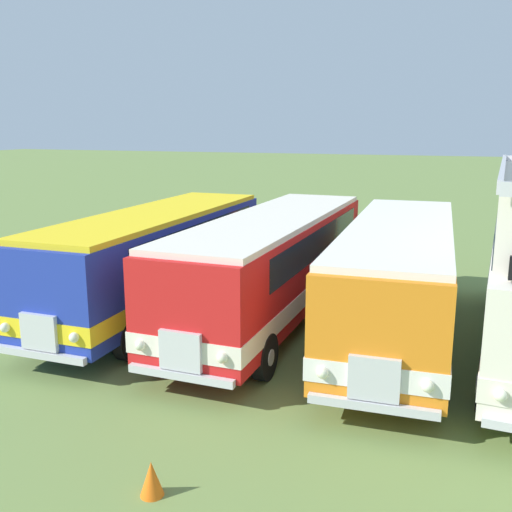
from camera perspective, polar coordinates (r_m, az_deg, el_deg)
ground_plane at (r=15.96m, az=13.51°, el=-7.52°), size 200.00×200.00×0.00m
bus_first_in_row at (r=17.27m, az=-9.56°, el=0.25°), size 2.64×10.38×2.99m
bus_second_in_row at (r=16.27m, az=1.79°, el=-0.32°), size 2.76×11.11×2.99m
bus_third_in_row at (r=15.31m, az=13.77°, el=-1.52°), size 2.97×10.62×2.99m
cone_near_end at (r=9.39m, az=-10.18°, el=-20.63°), size 0.36×0.36×0.55m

